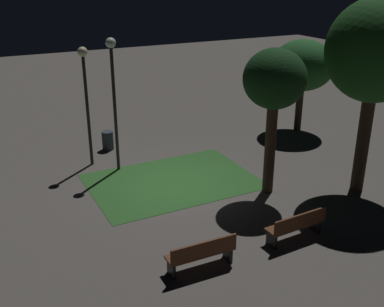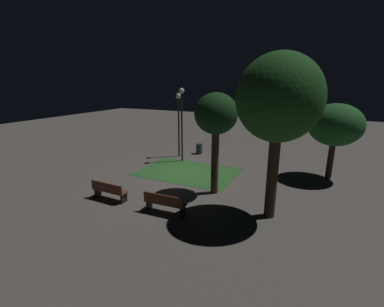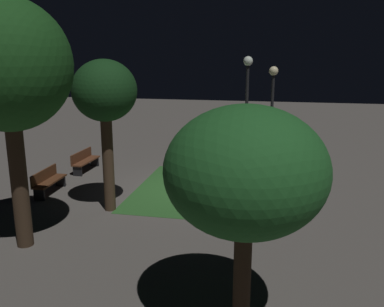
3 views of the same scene
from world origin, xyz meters
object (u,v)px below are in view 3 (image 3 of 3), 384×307
object	(u,v)px
tree_back_left	(245,172)
tree_left_canopy	(7,67)
trash_bin	(302,177)
lamp_post_near_wall	(247,99)
bench_back_row	(48,180)
lamp_post_path_center	(272,103)
tree_lawn_side	(105,94)
bench_by_lamp	(84,160)

from	to	relation	value
tree_back_left	tree_left_canopy	world-z (taller)	tree_left_canopy
tree_left_canopy	trash_bin	distance (m)	10.88
tree_back_left	lamp_post_near_wall	distance (m)	9.10
tree_back_left	trash_bin	xyz separation A→B (m)	(-8.78, 1.61, -2.64)
bench_back_row	lamp_post_path_center	world-z (taller)	lamp_post_path_center
tree_back_left	lamp_post_near_wall	world-z (taller)	lamp_post_near_wall
lamp_post_near_wall	trash_bin	xyz separation A→B (m)	(0.29, 2.22, -2.91)
bench_back_row	tree_lawn_side	bearing A→B (deg)	68.98
bench_back_row	lamp_post_path_center	distance (m)	9.10
bench_back_row	lamp_post_path_center	bearing A→B (deg)	114.33
lamp_post_near_wall	bench_by_lamp	bearing A→B (deg)	-91.36
tree_left_canopy	lamp_post_path_center	bearing A→B (deg)	140.18
bench_by_lamp	lamp_post_near_wall	size ratio (longest dim) A/B	0.37
bench_by_lamp	tree_lawn_side	xyz separation A→B (m)	(4.10, 2.88, 3.30)
tree_lawn_side	bench_by_lamp	bearing A→B (deg)	-144.96
tree_left_canopy	trash_bin	size ratio (longest dim) A/B	8.10
bench_back_row	tree_back_left	world-z (taller)	tree_back_left
tree_back_left	tree_left_canopy	xyz separation A→B (m)	(-2.26, -5.97, 1.65)
tree_lawn_side	lamp_post_near_wall	distance (m)	5.71
tree_back_left	trash_bin	world-z (taller)	tree_back_left
tree_left_canopy	tree_back_left	bearing A→B (deg)	69.27
tree_left_canopy	trash_bin	bearing A→B (deg)	130.70
bench_by_lamp	lamp_post_path_center	size ratio (longest dim) A/B	0.40
tree_left_canopy	lamp_post_path_center	size ratio (longest dim) A/B	1.41
bench_by_lamp	tree_lawn_side	bearing A→B (deg)	35.04
bench_by_lamp	trash_bin	world-z (taller)	bench_by_lamp
tree_lawn_side	tree_back_left	size ratio (longest dim) A/B	1.16
bench_by_lamp	tree_lawn_side	world-z (taller)	tree_lawn_side
bench_back_row	lamp_post_near_wall	distance (m)	8.05
tree_lawn_side	tree_left_canopy	bearing A→B (deg)	-23.45
trash_bin	lamp_post_near_wall	bearing A→B (deg)	-97.55
bench_by_lamp	tree_left_canopy	bearing A→B (deg)	13.16
tree_left_canopy	lamp_post_path_center	xyz separation A→B (m)	(-7.57, 6.31, -1.61)
tree_back_left	lamp_post_path_center	distance (m)	9.84
bench_by_lamp	lamp_post_near_wall	bearing A→B (deg)	88.64
tree_left_canopy	bench_by_lamp	bearing A→B (deg)	-166.84
bench_back_row	tree_left_canopy	distance (m)	6.02
lamp_post_path_center	tree_lawn_side	bearing A→B (deg)	-47.16
bench_by_lamp	bench_back_row	distance (m)	3.00
tree_lawn_side	bench_back_row	bearing A→B (deg)	-111.02
tree_left_canopy	lamp_post_path_center	world-z (taller)	tree_left_canopy
bench_by_lamp	tree_back_left	distance (m)	12.23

